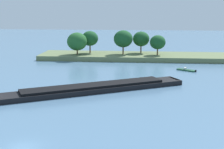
# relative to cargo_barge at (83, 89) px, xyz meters

# --- Properties ---
(ground_plane) EXTENTS (400.00, 400.00, 0.00)m
(ground_plane) POSITION_rel_cargo_barge_xyz_m (-2.87, -27.28, -0.82)
(ground_plane) COLOR slate
(treeline_island) EXTENTS (75.27, 14.58, 9.53)m
(treeline_island) POSITION_rel_cargo_barge_xyz_m (10.90, 44.60, 1.88)
(treeline_island) COLOR #66754C
(treeline_island) RESTS_ON ground
(cargo_barge) EXTENTS (40.61, 25.09, 5.63)m
(cargo_barge) POSITION_rel_cargo_barge_xyz_m (0.00, 0.00, 0.00)
(cargo_barge) COLOR black
(cargo_barge) RESTS_ON ground
(small_motorboat) EXTENTS (5.25, 4.36, 0.85)m
(small_motorboat) POSITION_rel_cargo_barge_xyz_m (24.32, 25.44, -0.62)
(small_motorboat) COLOR #19472D
(small_motorboat) RESTS_ON ground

